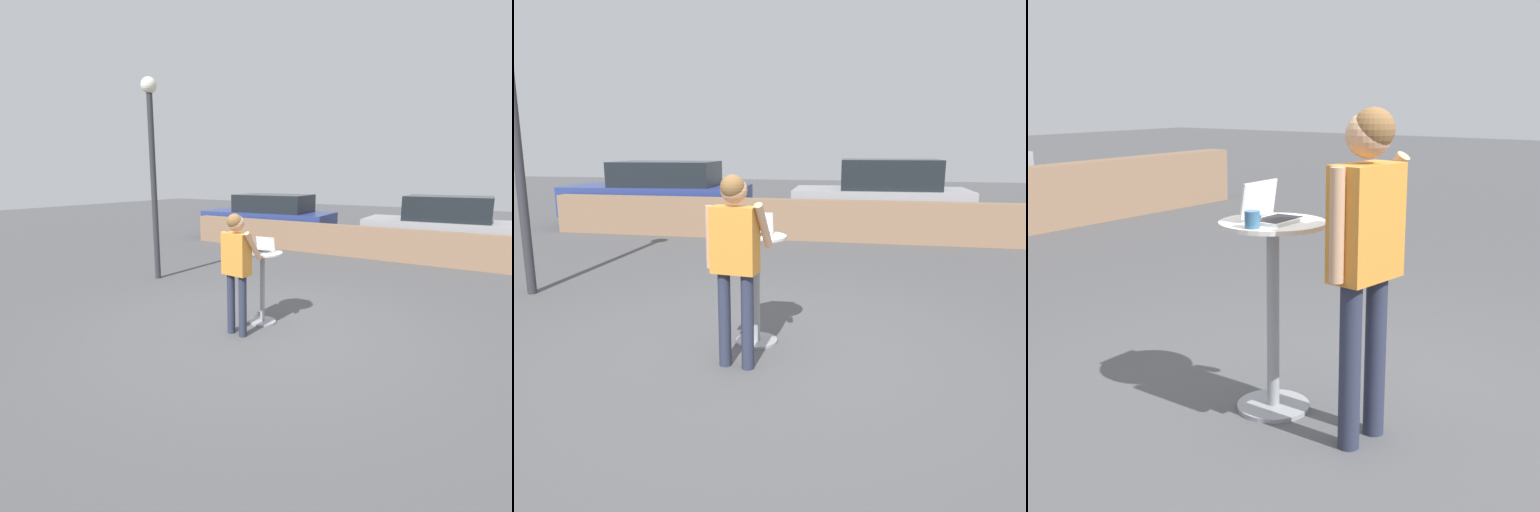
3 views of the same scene
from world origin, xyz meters
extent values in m
plane|color=#4C4C4F|center=(0.00, 0.00, 0.00)|extent=(50.00, 50.00, 0.00)
cube|color=#84664C|center=(0.00, 6.00, 0.42)|extent=(12.04, 0.35, 0.84)
cylinder|color=gray|center=(-0.14, 0.33, 0.01)|extent=(0.42, 0.42, 0.03)
cylinder|color=gray|center=(-0.14, 0.33, 0.54)|extent=(0.07, 0.07, 1.03)
cylinder|color=beige|center=(-0.14, 0.33, 1.07)|extent=(0.59, 0.59, 0.02)
cube|color=silver|center=(-0.14, 0.30, 1.09)|extent=(0.31, 0.22, 0.02)
cube|color=black|center=(-0.14, 0.30, 1.10)|extent=(0.27, 0.17, 0.00)
cube|color=silver|center=(-0.15, 0.42, 1.20)|extent=(0.30, 0.05, 0.20)
cube|color=white|center=(-0.15, 0.41, 1.20)|extent=(0.28, 0.04, 0.17)
cylinder|color=#336084|center=(-0.36, 0.30, 1.13)|extent=(0.08, 0.08, 0.09)
torus|color=#336084|center=(-0.31, 0.30, 1.13)|extent=(0.04, 0.01, 0.04)
cylinder|color=#282D42|center=(-0.30, -0.26, 0.43)|extent=(0.11, 0.11, 0.86)
cylinder|color=#282D42|center=(-0.08, -0.28, 0.43)|extent=(0.11, 0.11, 0.86)
cube|color=orange|center=(-0.19, -0.27, 1.15)|extent=(0.41, 0.24, 0.57)
sphere|color=tan|center=(-0.19, -0.27, 1.56)|extent=(0.22, 0.22, 0.22)
sphere|color=brown|center=(-0.19, -0.30, 1.59)|extent=(0.21, 0.21, 0.21)
cylinder|color=tan|center=(-0.42, -0.24, 1.16)|extent=(0.07, 0.07, 0.54)
cylinder|color=tan|center=(0.05, -0.22, 1.27)|extent=(0.11, 0.33, 0.42)
cube|color=#9E9EA3|center=(1.14, 7.96, 0.61)|extent=(4.14, 1.91, 0.65)
cube|color=black|center=(1.35, 7.97, 1.28)|extent=(2.30, 1.63, 0.69)
cylinder|color=black|center=(-0.09, 7.08, 0.32)|extent=(0.64, 0.24, 0.63)
cylinder|color=black|center=(-0.15, 8.75, 0.32)|extent=(0.64, 0.24, 0.63)
cylinder|color=black|center=(2.44, 7.17, 0.32)|extent=(0.64, 0.24, 0.63)
cylinder|color=black|center=(2.37, 8.84, 0.32)|extent=(0.64, 0.24, 0.63)
cube|color=navy|center=(-4.21, 7.30, 0.63)|extent=(4.52, 2.12, 0.70)
cube|color=black|center=(-3.99, 7.31, 1.27)|extent=(2.52, 1.77, 0.58)
cylinder|color=black|center=(-5.51, 6.34, 0.31)|extent=(0.63, 0.26, 0.61)
cylinder|color=black|center=(-5.63, 8.07, 0.31)|extent=(0.63, 0.26, 0.61)
cylinder|color=black|center=(-2.79, 6.53, 0.31)|extent=(0.63, 0.26, 0.61)
cylinder|color=black|center=(-2.91, 8.26, 0.31)|extent=(0.63, 0.26, 0.61)
cylinder|color=#2D2D33|center=(-3.46, 1.38, 1.90)|extent=(0.12, 0.12, 3.81)
sphere|color=silver|center=(-3.46, 1.38, 3.95)|extent=(0.32, 0.32, 0.32)
camera|label=1|loc=(2.87, -4.57, 2.18)|focal=28.00mm
camera|label=2|loc=(0.92, -4.26, 1.92)|focal=35.00mm
camera|label=3|loc=(-3.18, -1.91, 1.75)|focal=50.00mm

